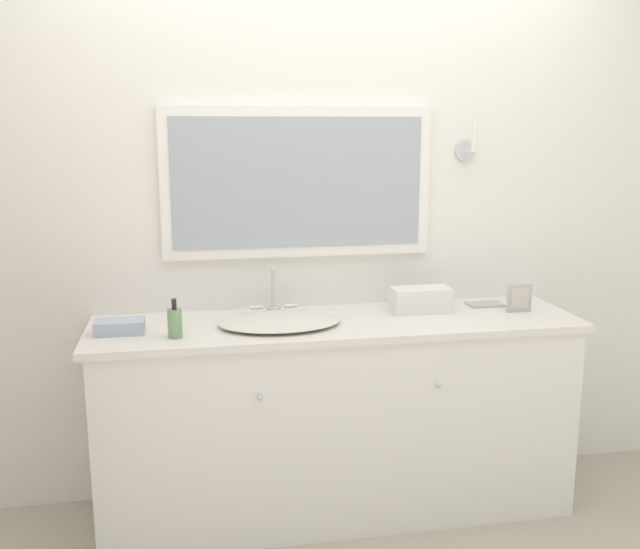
{
  "coord_description": "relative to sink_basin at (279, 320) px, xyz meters",
  "views": [
    {
      "loc": [
        -0.6,
        -2.52,
        1.66
      ],
      "look_at": [
        -0.07,
        0.3,
        1.06
      ],
      "focal_mm": 40.0,
      "sensor_mm": 36.0,
      "label": 1
    }
  ],
  "objects": [
    {
      "name": "ground_plane",
      "position": [
        0.25,
        -0.28,
        -0.88
      ],
      "size": [
        14.0,
        14.0,
        0.0
      ],
      "primitive_type": "plane",
      "color": "#B2A893"
    },
    {
      "name": "wall_back",
      "position": [
        0.25,
        0.32,
        0.4
      ],
      "size": [
        8.0,
        0.18,
        2.55
      ],
      "color": "white",
      "rests_on": "ground_plane"
    },
    {
      "name": "vanity_counter",
      "position": [
        0.25,
        0.02,
        -0.45
      ],
      "size": [
        2.05,
        0.55,
        0.86
      ],
      "color": "white",
      "rests_on": "ground_plane"
    },
    {
      "name": "sink_basin",
      "position": [
        0.0,
        0.0,
        0.0
      ],
      "size": [
        0.5,
        0.39,
        0.21
      ],
      "color": "silver",
      "rests_on": "vanity_counter"
    },
    {
      "name": "soap_bottle",
      "position": [
        -0.42,
        -0.1,
        0.04
      ],
      "size": [
        0.06,
        0.06,
        0.15
      ],
      "color": "#709966",
      "rests_on": "vanity_counter"
    },
    {
      "name": "appliance_box",
      "position": [
        0.64,
        0.09,
        0.03
      ],
      "size": [
        0.26,
        0.13,
        0.11
      ],
      "color": "white",
      "rests_on": "vanity_counter"
    },
    {
      "name": "picture_frame",
      "position": [
        1.06,
        0.01,
        0.04
      ],
      "size": [
        0.11,
        0.01,
        0.12
      ],
      "color": "#B2B2B7",
      "rests_on": "vanity_counter"
    },
    {
      "name": "hand_towel_near_sink",
      "position": [
        -0.63,
        -0.01,
        0.01
      ],
      "size": [
        0.19,
        0.11,
        0.05
      ],
      "color": "#A8B7C6",
      "rests_on": "vanity_counter"
    },
    {
      "name": "metal_tray",
      "position": [
        0.96,
        0.15,
        -0.01
      ],
      "size": [
        0.16,
        0.1,
        0.01
      ],
      "color": "#ADADB2",
      "rests_on": "vanity_counter"
    }
  ]
}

